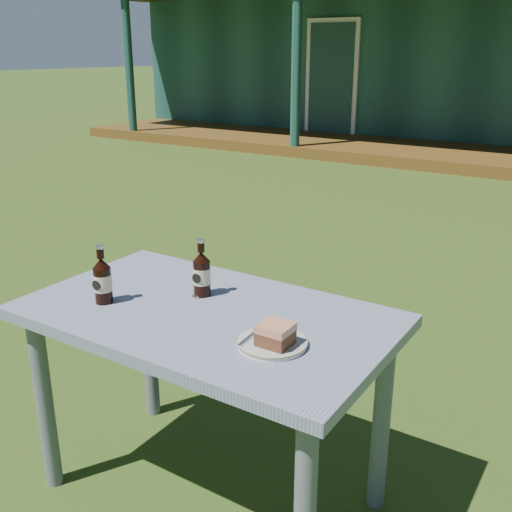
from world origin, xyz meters
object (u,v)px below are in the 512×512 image
Objects in this scene: plate at (272,343)px; cola_bottle_near at (202,273)px; cafe_table at (207,339)px; cake_slice at (275,334)px; cola_bottle_far at (103,280)px.

plate is 1.02× the size of cola_bottle_near.
cake_slice is (0.32, -0.10, 0.15)m from cafe_table.
cola_bottle_far is at bearing -136.33° from cola_bottle_near.
cafe_table is 6.00× the size of cola_bottle_near.
cake_slice is at bearing -25.67° from cola_bottle_near.
cafe_table is 13.04× the size of cake_slice.
cola_bottle_far is (-0.63, -0.04, 0.07)m from plate.
cola_bottle_far is (-0.24, -0.23, -0.00)m from cola_bottle_near.
cola_bottle_far reaches higher than cake_slice.
plate is 0.64m from cola_bottle_far.
cafe_table is at bearing -47.63° from cola_bottle_near.
cafe_table is 0.33m from plate.
cola_bottle_near reaches higher than plate.
cola_bottle_near is 0.33m from cola_bottle_far.
cola_bottle_near is at bearing 43.67° from cola_bottle_far.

